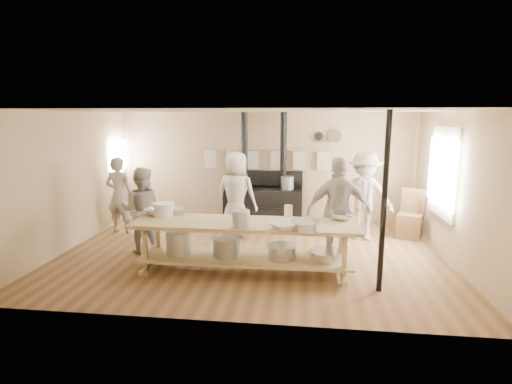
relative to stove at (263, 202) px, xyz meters
The scene contains 24 objects.
ground 2.18m from the stove, 89.82° to the right, with size 7.00×7.00×0.00m, color brown.
room_shell 2.39m from the stove, 89.82° to the right, with size 7.00×7.00×7.00m.
window_right 3.92m from the stove, 23.58° to the right, with size 0.09×1.50×1.65m.
left_opening 3.61m from the stove, behind, with size 0.00×0.90×0.90m.
stove is the anchor object (origin of this frame).
towel_rail 1.08m from the stove, 88.68° to the left, with size 3.00×0.04×0.47m.
back_wall_shelf 2.11m from the stove, 12.13° to the left, with size 0.63×0.14×0.32m.
prep_table 3.02m from the stove, 90.04° to the right, with size 3.60×0.90×0.85m.
support_post 4.11m from the stove, 59.33° to the right, with size 0.08×0.08×2.60m, color black.
cook_far_left 3.21m from the stove, 160.10° to the right, with size 0.61×0.40×1.67m, color #B3AB9E.
cook_left 3.03m from the stove, 131.91° to the right, with size 0.78×0.61×1.60m, color #B3AB9E.
cook_center 1.24m from the stove, 112.75° to the right, with size 0.88×0.57×1.79m, color #B3AB9E.
cook_right 2.87m from the stove, 57.43° to the right, with size 1.08×0.45×1.84m, color #B3AB9E.
cook_by_window 2.39m from the stove, 23.79° to the right, with size 1.17×0.67×1.81m, color #B3AB9E.
chair 3.25m from the stove, 12.26° to the right, with size 0.62×0.62×1.01m.
bowl_white_a 3.12m from the stove, 119.87° to the right, with size 0.43×0.43×0.11m, color white.
bowl_steel_a 3.12m from the stove, 119.87° to the right, with size 0.30×0.30×0.09m, color silver.
bowl_white_b 3.43m from the stove, 78.94° to the right, with size 0.44×0.44×0.11m, color white.
bowl_steel_b 3.13m from the stove, 59.92° to the right, with size 0.37×0.37×0.12m, color silver.
roasting_pan 3.03m from the stove, 116.52° to the right, with size 0.46×0.31×0.10m, color #B2B2B7.
mixing_bowl_large 3.51m from the stove, 73.82° to the right, with size 0.43×0.43×0.14m, color silver.
bucket_galv 3.32m from the stove, 90.16° to the right, with size 0.28×0.28×0.26m, color gray.
deep_bowl_enamel 3.14m from the stove, 116.95° to the right, with size 0.35×0.35×0.22m, color white.
pitcher 2.81m from the stove, 75.63° to the right, with size 0.14×0.14×0.22m, color white.
Camera 1 is at (0.91, -6.99, 2.52)m, focal length 28.00 mm.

